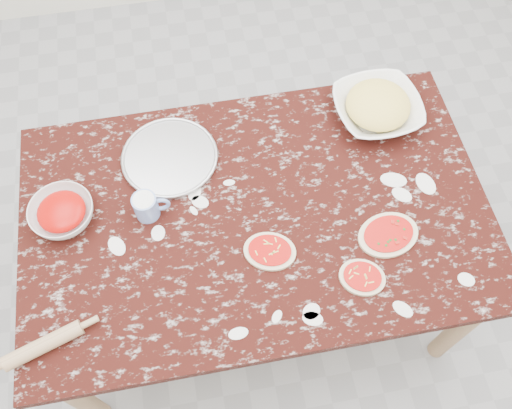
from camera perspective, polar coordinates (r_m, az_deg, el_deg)
The scene contains 10 objects.
ground at distance 2.56m, azimuth 0.00°, elevation -8.71°, with size 4.00×4.00×0.00m, color gray.
worktable at distance 1.95m, azimuth 0.00°, elevation -1.89°, with size 1.60×1.00×0.75m.
pizza_tray at distance 2.01m, azimuth -8.94°, elevation 4.81°, with size 0.34×0.34×0.01m, color #B2B2B7.
sauce_bowl at distance 1.95m, azimuth -19.45°, elevation -0.88°, with size 0.22×0.22×0.07m, color white.
cheese_bowl at distance 2.12m, azimuth 12.44°, elevation 9.68°, with size 0.32×0.32×0.08m, color white.
flour_mug at distance 1.87m, azimuth -11.26°, elevation -0.16°, with size 0.12×0.08×0.10m.
pizza_left at distance 1.80m, azimuth 1.44°, elevation -4.86°, with size 0.21×0.19×0.02m.
pizza_mid at distance 1.80m, azimuth 10.97°, elevation -7.43°, with size 0.19×0.17×0.02m.
pizza_right at distance 1.88m, azimuth 13.56°, elevation -3.06°, with size 0.24×0.20×0.02m.
rolling_pin at distance 1.80m, azimuth -21.23°, elevation -13.47°, with size 0.05×0.05×0.24m, color tan.
Camera 1 is at (-0.16, -0.87, 2.40)m, focal length 38.51 mm.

